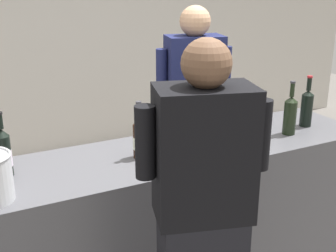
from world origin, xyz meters
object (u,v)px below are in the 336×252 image
Objects in this scene: wine_bottle_6 at (241,110)px; wine_bottle_0 at (307,107)px; wine_bottle_2 at (290,114)px; wine_bottle_7 at (206,120)px; wine_bottle_1 at (139,138)px; person_guest at (201,241)px; wine_glass at (237,129)px; wine_bottle_4 at (262,124)px; person_server at (193,125)px; wine_bottle_5 at (195,130)px; wine_bottle_3 at (3,153)px.

wine_bottle_0 is at bearing -23.03° from wine_bottle_6.
wine_bottle_7 is (-0.53, 0.15, -0.00)m from wine_bottle_2.
person_guest reaches higher than wine_bottle_1.
wine_glass is at bearing -168.91° from wine_bottle_0.
wine_bottle_4 is 0.19× the size of person_server.
wine_bottle_6 is (-0.41, 0.17, -0.01)m from wine_bottle_0.
wine_bottle_6 is at bearing 79.46° from wine_bottle_4.
person_server is 1.50m from person_guest.
wine_bottle_6 is 0.19× the size of person_guest.
wine_bottle_0 reaches higher than wine_bottle_5.
wine_bottle_7 is at bearing 34.90° from wine_bottle_5.
wine_bottle_7 reaches higher than wine_bottle_0.
wine_bottle_5 is 1.87× the size of wine_glass.
wine_bottle_2 is at bearing 7.18° from wine_glass.
wine_bottle_6 is at bearing -77.84° from person_server.
wine_bottle_4 is at bearing 4.43° from wine_glass.
wine_bottle_5 is at bearing 174.93° from wine_bottle_2.
person_server is (1.39, 0.53, -0.23)m from wine_bottle_3.
wine_bottle_0 is 0.20× the size of person_guest.
person_guest is (-0.76, -0.58, -0.24)m from wine_bottle_4.
wine_bottle_2 is 0.66m from wine_bottle_5.
wine_bottle_6 is (0.80, 0.17, 0.01)m from wine_bottle_1.
wine_bottle_3 is 1.01× the size of wine_bottle_5.
wine_glass is at bearing -67.97° from wine_bottle_7.
person_server is (0.23, 0.54, -0.23)m from wine_bottle_7.
wine_bottle_1 is 1.83× the size of wine_glass.
wine_bottle_4 is at bearing -100.54° from wine_bottle_6.
wine_bottle_1 is 0.75m from wine_bottle_4.
wine_bottle_2 is at bearing -5.07° from wine_bottle_5.
person_server reaches higher than wine_bottle_3.
wine_bottle_0 reaches higher than wine_bottle_1.
wine_bottle_7 is (-0.74, 0.07, -0.00)m from wine_bottle_0.
wine_bottle_7 reaches higher than wine_bottle_2.
wine_bottle_5 is 0.76m from person_server.
wine_glass is 0.84m from person_guest.
wine_bottle_7 is at bearing 164.50° from wine_bottle_2.
wine_bottle_4 is 1.82× the size of wine_glass.
wine_bottle_2 is 0.99× the size of wine_bottle_7.
wine_bottle_2 is 1.03× the size of wine_bottle_3.
person_guest is (-0.82, -0.86, -0.24)m from wine_bottle_6.
wine_bottle_0 is 0.86m from wine_bottle_5.
wine_bottle_4 reaches higher than wine_glass.
wine_bottle_2 is at bearing 9.26° from wine_bottle_4.
wine_bottle_5 is (1.03, -0.11, -0.01)m from wine_bottle_3.
wine_bottle_1 is 0.34m from wine_bottle_5.
wine_bottle_0 is 0.67m from wine_glass.
wine_bottle_2 is 0.20× the size of person_server.
wine_bottle_3 is 0.19× the size of person_server.
wine_bottle_3 is 1.26m from wine_glass.
person_guest is (-0.57, -0.56, -0.24)m from wine_glass.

